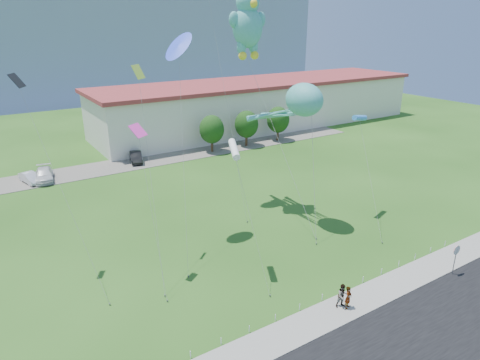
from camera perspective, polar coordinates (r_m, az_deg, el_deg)
name	(u,v)px	position (r m, az deg, el deg)	size (l,w,h in m)	color
ground	(320,286)	(32.30, 10.60, -13.78)	(160.00, 160.00, 0.00)	#214914
road	(415,354)	(28.32, 22.35, -20.70)	(80.00, 8.00, 0.06)	black
sidewalk	(348,306)	(30.73, 14.20, -15.97)	(80.00, 2.50, 0.10)	gray
parking_strip	(145,161)	(59.99, -12.57, 2.47)	(70.00, 6.00, 0.06)	#59544C
hill_ridge	(33,42)	(140.42, -25.83, 16.20)	(160.00, 50.00, 25.00)	#748AA0
warehouse	(262,103)	(78.64, 2.99, 10.19)	(61.00, 15.00, 8.20)	beige
stop_sign	(456,253)	(35.89, 26.88, -8.65)	(0.80, 0.07, 2.50)	slate
rope_fence	(333,293)	(31.41, 12.28, -14.46)	(26.05, 0.05, 0.50)	white
tree_near	(212,129)	(62.15, -3.79, 6.75)	(3.60, 3.60, 5.47)	#3F2B19
tree_mid	(246,124)	(65.16, 0.87, 7.43)	(3.60, 3.60, 5.47)	#3F2B19
tree_far	(278,120)	(68.57, 5.10, 8.01)	(3.60, 3.60, 5.47)	#3F2B19
pedestrian_left	(348,297)	(30.02, 14.24, -14.94)	(0.59, 0.39, 1.61)	gray
pedestrian_right	(343,296)	(30.02, 13.53, -14.77)	(0.82, 0.64, 1.70)	gray
parked_car_silver	(30,178)	(56.18, -26.20, 0.28)	(1.29, 3.71, 1.22)	silver
parked_car_white	(44,175)	(56.26, -24.66, 0.65)	(1.98, 4.87, 1.41)	silver
parked_car_black	(136,157)	(59.65, -13.69, 3.01)	(1.48, 4.25, 1.40)	black
octopus_kite	(293,107)	(38.89, 7.10, 9.68)	(2.94, 11.67, 13.09)	teal
teddy_bear_kite	(248,22)	(40.96, 1.02, 20.31)	(3.86, 10.97, 20.82)	teal
small_kite_pink	(141,150)	(29.67, -13.04, 3.97)	(1.29, 4.89, 11.49)	#FF38B4
small_kite_blue	(179,51)	(34.99, -8.16, 16.63)	(4.15, 7.42, 16.85)	blue
small_kite_cyan	(360,119)	(41.48, 15.69, 7.86)	(2.85, 7.31, 10.02)	#3286E1
small_kite_white	(234,150)	(29.67, -0.76, 3.96)	(0.53, 5.46, 10.08)	white
small_kite_yellow	(142,100)	(31.89, -12.98, 10.31)	(2.41, 7.30, 14.99)	#AAD431
small_kite_black	(29,111)	(31.85, -26.28, 8.30)	(3.22, 7.83, 14.73)	black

